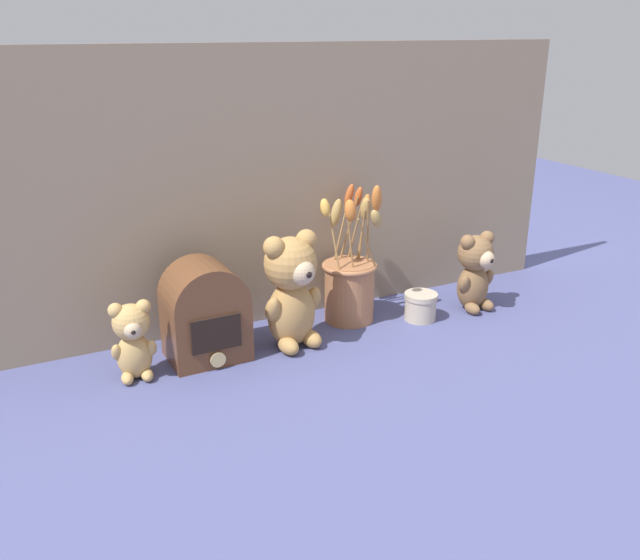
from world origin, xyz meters
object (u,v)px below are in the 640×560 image
teddy_bear_small (133,339)px  vintage_radio (205,313)px  flower_vase (350,281)px  teddy_bear_medium (476,270)px  teddy_bear_large (292,289)px  decorative_tin_tall (421,307)px

teddy_bear_small → vintage_radio: (0.15, 0.02, 0.02)m
flower_vase → teddy_bear_medium: bearing=-14.8°
flower_vase → teddy_bear_large: bearing=-159.1°
teddy_bear_medium → teddy_bear_small: bearing=178.8°
teddy_bear_medium → teddy_bear_small: teddy_bear_medium is taller
teddy_bear_medium → vintage_radio: (-0.66, 0.04, -0.00)m
teddy_bear_large → flower_vase: 0.19m
vintage_radio → decorative_tin_tall: size_ratio=2.68×
decorative_tin_tall → vintage_radio: bearing=175.6°
teddy_bear_large → decorative_tin_tall: teddy_bear_large is taller
teddy_bear_small → flower_vase: size_ratio=0.49×
teddy_bear_small → flower_vase: 0.51m
flower_vase → decorative_tin_tall: bearing=-27.2°
teddy_bear_large → flower_vase: (0.18, 0.07, -0.04)m
flower_vase → vintage_radio: (-0.36, -0.04, 0.00)m
teddy_bear_small → flower_vase: flower_vase is taller
teddy_bear_large → vintage_radio: bearing=170.7°
teddy_bear_medium → teddy_bear_small: 0.81m
teddy_bear_small → vintage_radio: 0.16m
flower_vase → teddy_bear_small: bearing=-173.0°
teddy_bear_medium → decorative_tin_tall: teddy_bear_medium is taller
teddy_bear_small → decorative_tin_tall: 0.66m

